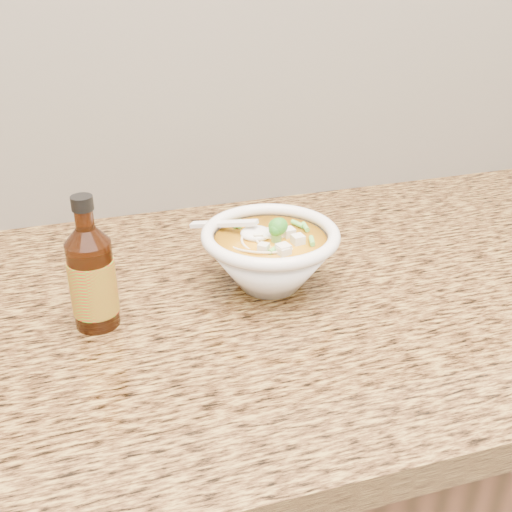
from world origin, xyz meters
name	(u,v)px	position (x,y,z in m)	size (l,w,h in m)	color
counter_slab	(249,306)	(0.00, 1.68, 0.88)	(4.00, 0.68, 0.04)	olive
soup_bowl	(270,257)	(0.03, 1.69, 0.94)	(0.19, 0.18, 0.10)	white
hot_sauce_bottle	(92,278)	(-0.20, 1.66, 0.96)	(0.07, 0.07, 0.17)	#391707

